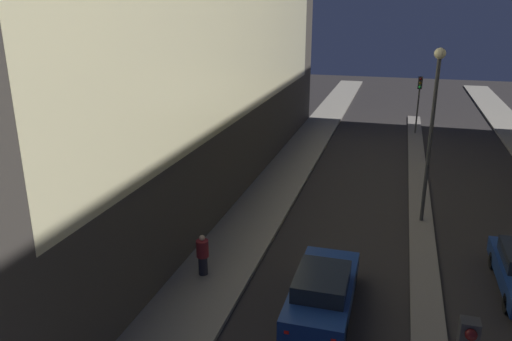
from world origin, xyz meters
TOP-DOWN VIEW (x-y plane):
  - median_strip at (0.00, 20.48)m, footprint 1.03×38.96m
  - traffic_light_mid at (0.00, 33.67)m, footprint 0.32×0.42m
  - street_lamp at (0.00, 16.77)m, footprint 0.47×0.47m
  - car_left_lane at (-3.27, 8.66)m, footprint 1.88×4.81m
  - pedestrian_on_left_sidewalk at (-7.70, 9.54)m, footprint 0.44×0.44m

SIDE VIEW (x-z plane):
  - median_strip at x=0.00m, z-range 0.00..0.12m
  - car_left_lane at x=-3.27m, z-range 0.01..1.53m
  - pedestrian_on_left_sidewalk at x=-7.70m, z-range 0.18..1.71m
  - traffic_light_mid at x=0.00m, z-range 1.13..5.39m
  - street_lamp at x=0.00m, z-range 1.29..8.91m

